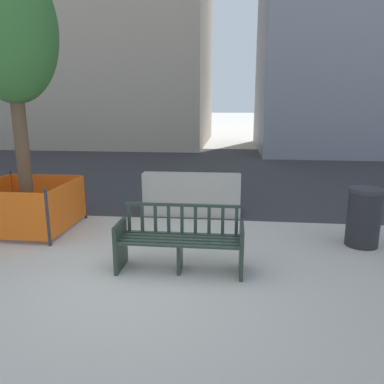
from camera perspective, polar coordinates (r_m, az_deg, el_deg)
The scene contains 7 objects.
ground_plane at distance 5.03m, azimuth -10.19°, elevation -13.01°, with size 200.00×200.00×0.00m, color #B7B2A8.
street_asphalt at distance 13.27m, azimuth 0.35°, elevation 3.66°, with size 120.00×12.00×0.01m, color #333335.
street_bench at distance 5.08m, azimuth -1.83°, elevation -7.69°, with size 1.69×0.54×0.88m.
jersey_barrier_centre at distance 7.71m, azimuth -0.09°, elevation -0.80°, with size 2.01×0.70×0.84m.
street_tree at distance 7.17m, azimuth -25.96°, elevation 20.90°, with size 1.50×1.50×4.54m.
construction_fence at distance 7.30m, azimuth -23.72°, elevation -1.69°, with size 1.55×1.55×0.94m.
trash_bin at distance 6.51m, azimuth 24.69°, elevation -3.50°, with size 0.53×0.53×0.94m.
Camera 1 is at (1.35, -4.32, 2.21)m, focal length 35.00 mm.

